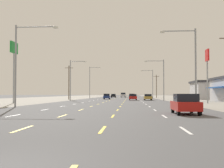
# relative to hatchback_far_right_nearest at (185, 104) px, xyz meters

# --- Properties ---
(ground_plane) EXTENTS (572.00, 572.00, 0.00)m
(ground_plane) POSITION_rel_hatchback_far_right_nearest_xyz_m (-7.08, 49.28, -0.78)
(ground_plane) COLOR #4C4C4F
(lot_apron_left) EXTENTS (28.00, 440.00, 0.01)m
(lot_apron_left) POSITION_rel_hatchback_far_right_nearest_xyz_m (-31.83, 49.28, -0.78)
(lot_apron_left) COLOR gray
(lot_apron_left) RESTS_ON ground
(lot_apron_right) EXTENTS (28.00, 440.00, 0.01)m
(lot_apron_right) POSITION_rel_hatchback_far_right_nearest_xyz_m (17.67, 49.28, -0.78)
(lot_apron_right) COLOR gray
(lot_apron_right) RESTS_ON ground
(lane_markings) EXTENTS (10.64, 227.60, 0.01)m
(lane_markings) POSITION_rel_hatchback_far_right_nearest_xyz_m (-7.08, 87.78, -0.78)
(lane_markings) COLOR white
(lane_markings) RESTS_ON ground
(signal_span_wire) EXTENTS (27.76, 0.53, 9.68)m
(signal_span_wire) POSITION_rel_hatchback_far_right_nearest_xyz_m (-6.69, -5.70, 4.91)
(signal_span_wire) COLOR brown
(signal_span_wire) RESTS_ON ground
(hatchback_far_right_nearest) EXTENTS (1.72, 3.90, 1.54)m
(hatchback_far_right_nearest) POSITION_rel_hatchback_far_right_nearest_xyz_m (0.00, 0.00, 0.00)
(hatchback_far_right_nearest) COLOR red
(hatchback_far_right_nearest) RESTS_ON ground
(sedan_far_right_near) EXTENTS (1.80, 4.50, 1.46)m
(sedan_far_right_near) POSITION_rel_hatchback_far_right_nearest_xyz_m (-0.00, 46.20, -0.03)
(sedan_far_right_near) COLOR #B28C33
(sedan_far_right_near) RESTS_ON ground
(sedan_inner_right_mid) EXTENTS (1.80, 4.50, 1.46)m
(sedan_inner_right_mid) POSITION_rel_hatchback_far_right_nearest_xyz_m (-3.49, 46.47, -0.03)
(sedan_inner_right_mid) COLOR red
(sedan_inner_right_mid) RESTS_ON ground
(hatchback_inner_left_midfar) EXTENTS (1.72, 3.90, 1.54)m
(hatchback_inner_left_midfar) POSITION_rel_hatchback_far_right_nearest_xyz_m (-10.71, 59.34, 0.00)
(hatchback_inner_left_midfar) COLOR navy
(hatchback_inner_left_midfar) RESTS_ON ground
(hatchback_inner_right_far) EXTENTS (1.72, 3.90, 1.54)m
(hatchback_inner_right_far) POSITION_rel_hatchback_far_right_nearest_xyz_m (-3.64, 63.13, 0.00)
(hatchback_inner_right_far) COLOR navy
(hatchback_inner_right_far) RESTS_ON ground
(sedan_inner_left_farther) EXTENTS (1.80, 4.50, 1.46)m
(sedan_inner_left_farther) POSITION_rel_hatchback_far_right_nearest_xyz_m (-10.54, 89.50, -0.03)
(sedan_inner_left_farther) COLOR black
(sedan_inner_left_farther) RESTS_ON ground
(suv_center_turn_farthest) EXTENTS (1.98, 4.90, 1.98)m
(suv_center_turn_farthest) POSITION_rel_hatchback_far_right_nearest_xyz_m (-7.01, 97.98, 0.24)
(suv_center_turn_farthest) COLOR silver
(suv_center_turn_farthest) RESTS_ON ground
(hatchback_far_left_distant_a) EXTENTS (1.72, 3.90, 1.54)m
(hatchback_far_left_distant_a) POSITION_rel_hatchback_far_right_nearest_xyz_m (-14.28, 103.09, 0.00)
(hatchback_far_left_distant_a) COLOR red
(hatchback_far_left_distant_a) RESTS_ON ground
(storefront_right_row_2) EXTENTS (12.06, 11.17, 5.03)m
(storefront_right_row_2) POSITION_rel_hatchback_far_right_nearest_xyz_m (18.89, 58.15, 1.76)
(storefront_right_row_2) COLOR #B2B2B7
(storefront_right_row_2) RESTS_ON ground
(pole_sign_left_row_1) EXTENTS (0.24, 2.71, 9.84)m
(pole_sign_left_row_1) POSITION_rel_hatchback_far_right_nearest_xyz_m (-22.75, 23.14, 6.93)
(pole_sign_left_row_1) COLOR gray
(pole_sign_left_row_1) RESTS_ON ground
(pole_sign_right_row_1) EXTENTS (0.24, 1.67, 8.58)m
(pole_sign_right_row_1) POSITION_rel_hatchback_far_right_nearest_xyz_m (8.05, 24.51, 5.57)
(pole_sign_right_row_1) COLOR gray
(pole_sign_right_row_1) RESTS_ON ground
(streetlight_left_row_0) EXTENTS (4.98, 0.26, 9.44)m
(streetlight_left_row_0) POSITION_rel_hatchback_far_right_nearest_xyz_m (-16.66, 10.22, 4.80)
(streetlight_left_row_0) COLOR gray
(streetlight_left_row_0) RESTS_ON ground
(streetlight_right_row_0) EXTENTS (3.99, 0.26, 8.75)m
(streetlight_right_row_0) POSITION_rel_hatchback_far_right_nearest_xyz_m (2.64, 10.22, 4.33)
(streetlight_right_row_0) COLOR gray
(streetlight_right_row_0) RESTS_ON ground
(streetlight_left_row_1) EXTENTS (3.56, 0.26, 8.89)m
(streetlight_left_row_1) POSITION_rel_hatchback_far_right_nearest_xyz_m (-16.88, 40.75, 4.35)
(streetlight_left_row_1) COLOR gray
(streetlight_left_row_1) RESTS_ON ground
(streetlight_right_row_1) EXTENTS (4.22, 0.26, 8.86)m
(streetlight_right_row_1) POSITION_rel_hatchback_far_right_nearest_xyz_m (2.60, 40.75, 4.41)
(streetlight_right_row_1) COLOR gray
(streetlight_right_row_1) RESTS_ON ground
(streetlight_left_row_2) EXTENTS (3.61, 0.26, 10.30)m
(streetlight_left_row_2) POSITION_rel_hatchback_far_right_nearest_xyz_m (-16.91, 71.28, 5.09)
(streetlight_left_row_2) COLOR gray
(streetlight_left_row_2) RESTS_ON ground
(streetlight_right_row_2) EXTENTS (3.85, 0.26, 9.24)m
(streetlight_right_row_2) POSITION_rel_hatchback_far_right_nearest_xyz_m (2.68, 71.28, 4.56)
(streetlight_right_row_2) COLOR gray
(streetlight_right_row_2) RESTS_ON ground
(utility_pole_left_row_1) EXTENTS (2.20, 0.26, 8.99)m
(utility_pole_left_row_1) POSITION_rel_hatchback_far_right_nearest_xyz_m (-20.33, 53.80, 3.90)
(utility_pole_left_row_1) COLOR brown
(utility_pole_left_row_1) RESTS_ON ground
(utility_pole_right_row_2) EXTENTS (2.20, 0.26, 8.68)m
(utility_pole_right_row_2) POSITION_rel_hatchback_far_right_nearest_xyz_m (5.80, 88.49, 3.75)
(utility_pole_right_row_2) COLOR brown
(utility_pole_right_row_2) RESTS_ON ground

